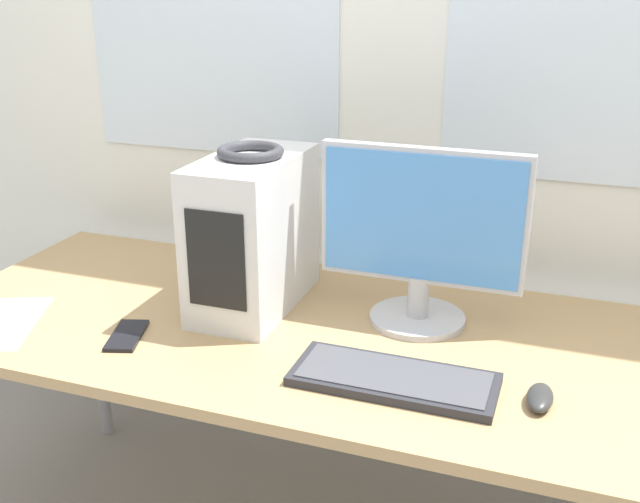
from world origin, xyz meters
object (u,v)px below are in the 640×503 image
object	(u,v)px
headphones	(250,152)
monitor_main	(421,235)
pc_tower	(253,233)
mouse	(540,398)
keyboard	(394,379)
cell_phone	(127,336)

from	to	relation	value
headphones	monitor_main	distance (m)	0.46
pc_tower	mouse	distance (m)	0.80
keyboard	mouse	size ratio (longest dim) A/B	3.96
monitor_main	cell_phone	bearing A→B (deg)	-153.12
pc_tower	cell_phone	bearing A→B (deg)	-126.42
pc_tower	cell_phone	world-z (taller)	pc_tower
cell_phone	mouse	bearing A→B (deg)	-15.74
keyboard	headphones	bearing A→B (deg)	148.47
headphones	mouse	bearing A→B (deg)	-18.73
mouse	cell_phone	bearing A→B (deg)	-178.14
cell_phone	headphones	bearing A→B (deg)	36.06
headphones	keyboard	xyz separation A→B (m)	(0.44, -0.27, -0.39)
mouse	cell_phone	size ratio (longest dim) A/B	0.65
headphones	cell_phone	world-z (taller)	headphones
keyboard	pc_tower	bearing A→B (deg)	148.55
pc_tower	monitor_main	distance (m)	0.42
cell_phone	keyboard	bearing A→B (deg)	-16.79
keyboard	mouse	distance (m)	0.30
headphones	cell_phone	bearing A→B (deg)	-126.34
mouse	keyboard	bearing A→B (deg)	-175.85
headphones	cell_phone	size ratio (longest dim) A/B	0.98
headphones	mouse	xyz separation A→B (m)	(0.74, -0.25, -0.39)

